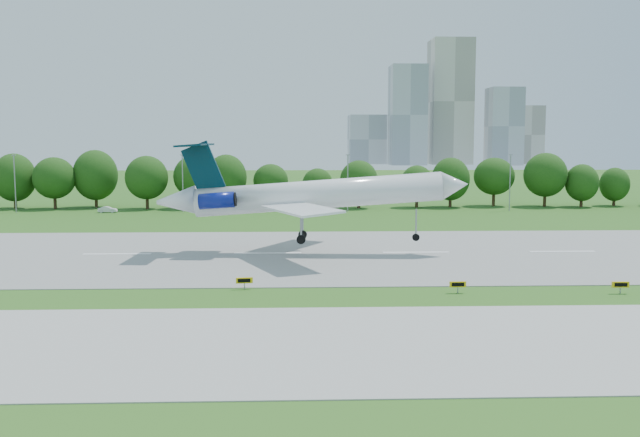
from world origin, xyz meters
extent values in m
plane|color=#225717|center=(0.00, 0.00, 0.00)|extent=(600.00, 600.00, 0.00)
cube|color=gray|center=(0.00, 25.00, 0.04)|extent=(400.00, 45.00, 0.08)
cube|color=#ADADA8|center=(0.00, -18.00, 0.04)|extent=(400.00, 23.00, 0.08)
cylinder|color=#382314|center=(-60.00, 92.00, 1.80)|extent=(0.70, 0.70, 3.60)
sphere|color=#133A0E|center=(-60.00, 92.00, 6.20)|extent=(8.40, 8.40, 8.40)
cylinder|color=#382314|center=(-20.00, 92.00, 1.80)|extent=(0.70, 0.70, 3.60)
sphere|color=#133A0E|center=(-20.00, 92.00, 6.20)|extent=(8.40, 8.40, 8.40)
cylinder|color=#382314|center=(20.00, 92.00, 1.80)|extent=(0.70, 0.70, 3.60)
sphere|color=#133A0E|center=(20.00, 92.00, 6.20)|extent=(8.40, 8.40, 8.40)
cylinder|color=#382314|center=(60.00, 92.00, 1.80)|extent=(0.70, 0.70, 3.60)
sphere|color=#133A0E|center=(60.00, 92.00, 6.20)|extent=(8.40, 8.40, 8.40)
cylinder|color=gray|center=(-55.00, 82.00, 6.00)|extent=(0.24, 0.24, 12.00)
cube|color=gray|center=(-55.00, 82.00, 12.10)|extent=(0.90, 0.25, 0.18)
cylinder|color=gray|center=(-20.00, 82.00, 6.00)|extent=(0.24, 0.24, 12.00)
cube|color=gray|center=(-20.00, 82.00, 12.10)|extent=(0.90, 0.25, 0.18)
cylinder|color=gray|center=(15.00, 82.00, 6.00)|extent=(0.24, 0.24, 12.00)
cube|color=gray|center=(15.00, 82.00, 12.10)|extent=(0.90, 0.25, 0.18)
cylinder|color=gray|center=(50.00, 82.00, 6.00)|extent=(0.24, 0.24, 12.00)
cube|color=gray|center=(50.00, 82.00, 12.10)|extent=(0.90, 0.25, 0.18)
cube|color=#B2B2B7|center=(75.00, 380.00, 31.00)|extent=(22.00, 22.00, 62.00)
cube|color=beige|center=(105.00, 395.00, 40.00)|extent=(26.00, 26.00, 80.00)
cube|color=#B2B2B7|center=(135.00, 375.00, 24.00)|extent=(20.00, 20.00, 48.00)
cube|color=beige|center=(158.00, 400.00, 19.00)|extent=(18.00, 18.00, 38.00)
cube|color=#B2B2B7|center=(52.00, 405.00, 16.00)|extent=(24.00, 24.00, 32.00)
cylinder|color=white|center=(6.76, 25.00, 7.95)|extent=(33.03, 5.58, 6.12)
cone|color=white|center=(24.82, 24.02, 9.23)|extent=(3.95, 4.01, 4.05)
cone|color=white|center=(-12.17, 26.02, 7.04)|extent=(5.68, 4.10, 4.17)
cube|color=white|center=(4.39, 17.49, 6.72)|extent=(10.34, 15.18, 0.66)
cube|color=white|center=(5.21, 32.72, 6.72)|extent=(11.48, 15.06, 0.66)
cube|color=#042736|center=(-8.47, 25.82, 11.38)|extent=(5.91, 0.86, 7.45)
cube|color=#042736|center=(-9.56, 25.88, 14.47)|extent=(4.05, 10.52, 0.49)
cylinder|color=navy|center=(-6.45, 22.88, 7.34)|extent=(4.82, 2.32, 2.39)
cylinder|color=navy|center=(-6.14, 28.53, 7.34)|extent=(4.82, 2.32, 2.39)
cylinder|color=gray|center=(19.81, 24.29, 4.13)|extent=(0.22, 0.22, 3.81)
cylinder|color=black|center=(19.81, 24.29, 2.23)|extent=(1.00, 0.38, 0.98)
cylinder|color=gray|center=(4.45, 22.72, 4.13)|extent=(0.26, 0.26, 3.81)
cylinder|color=black|center=(4.45, 22.72, 2.23)|extent=(1.22, 0.55, 1.20)
cylinder|color=gray|center=(4.71, 27.51, 4.13)|extent=(0.26, 0.26, 3.81)
cylinder|color=black|center=(4.71, 27.51, 2.23)|extent=(1.22, 0.55, 1.20)
cube|color=gray|center=(-1.53, 2.11, 0.38)|extent=(0.12, 0.12, 0.75)
cube|color=yellow|center=(-1.53, 2.11, 0.91)|extent=(1.73, 0.44, 0.59)
cube|color=black|center=(-1.51, 1.99, 0.91)|extent=(1.28, 0.21, 0.38)
cube|color=gray|center=(19.77, -0.50, 0.36)|extent=(0.11, 0.11, 0.73)
cube|color=yellow|center=(19.77, -0.50, 0.88)|extent=(1.66, 0.22, 0.57)
cube|color=black|center=(19.77, -0.62, 0.88)|extent=(1.24, 0.05, 0.36)
cube|color=gray|center=(35.80, -1.33, 0.37)|extent=(0.11, 0.11, 0.75)
cube|color=yellow|center=(35.80, -1.33, 0.91)|extent=(1.71, 0.25, 0.59)
cube|color=black|center=(35.79, -1.45, 0.91)|extent=(1.28, 0.06, 0.37)
imported|color=silver|center=(-35.76, 81.42, 0.64)|extent=(3.91, 1.40, 1.29)
imported|color=white|center=(-9.28, 80.66, 0.57)|extent=(3.59, 2.70, 1.14)
camera|label=1|loc=(3.58, -69.43, 15.03)|focal=40.00mm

